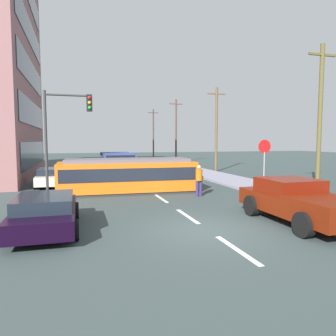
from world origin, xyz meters
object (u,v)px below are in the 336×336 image
streetcar_tram (128,175)px  pickup_truck_parked (298,201)px  utility_pole_far (176,130)px  utility_pole_near (320,116)px  utility_pole_mid (216,128)px  city_bus (117,163)px  parked_sedan_far (68,169)px  utility_pole_distant (153,133)px  parked_sedan_mid (53,177)px  traffic_light_mast (64,125)px  stop_sign (264,154)px  parked_sedan_near (45,212)px  pedestrian_crossing (199,179)px

streetcar_tram → pickup_truck_parked: bearing=-60.2°
utility_pole_far → utility_pole_near: bearing=-89.5°
utility_pole_mid → city_bus: bearing=-175.2°
parked_sedan_far → utility_pole_distant: (13.59, 26.14, 3.74)m
parked_sedan_mid → utility_pole_near: 16.69m
parked_sedan_far → utility_pole_far: size_ratio=0.52×
traffic_light_mast → utility_pole_near: bearing=-7.8°
pickup_truck_parked → utility_pole_distant: utility_pole_distant is taller
stop_sign → utility_pole_distant: utility_pole_distant is taller
utility_pole_mid → utility_pole_distant: size_ratio=0.95×
stop_sign → utility_pole_far: bearing=83.5°
streetcar_tram → utility_pole_distant: utility_pole_distant is taller
city_bus → parked_sedan_near: size_ratio=1.19×
utility_pole_mid → pedestrian_crossing: bearing=-118.4°
city_bus → pedestrian_crossing: city_bus is taller
parked_sedan_far → utility_pole_mid: 14.03m
parked_sedan_far → traffic_light_mast: (0.11, -10.65, 3.11)m
stop_sign → utility_pole_near: 3.84m
parked_sedan_far → utility_pole_far: 19.53m
city_bus → parked_sedan_far: bearing=175.2°
utility_pole_distant → utility_pole_far: bearing=-89.7°
utility_pole_near → pedestrian_crossing: bearing=174.2°
stop_sign → traffic_light_mast: bearing=173.0°
utility_pole_near → utility_pole_distant: (-0.29, 38.67, 0.04)m
parked_sedan_mid → traffic_light_mast: bearing=-79.6°
utility_pole_far → utility_pole_mid: bearing=-90.4°
utility_pole_mid → streetcar_tram: bearing=-135.3°
parked_sedan_mid → utility_pole_distant: size_ratio=0.52×
parked_sedan_near → parked_sedan_far: size_ratio=1.01×
pedestrian_crossing → parked_sedan_far: 13.70m
parked_sedan_mid → utility_pole_distant: (14.41, 31.71, 3.74)m
traffic_light_mast → utility_pole_near: utility_pole_near is taller
parked_sedan_near → utility_pole_far: size_ratio=0.53×
pickup_truck_parked → parked_sedan_far: size_ratio=1.13×
stop_sign → traffic_light_mast: traffic_light_mast is taller
parked_sedan_far → utility_pole_distant: utility_pole_distant is taller
pedestrian_crossing → streetcar_tram: bearing=146.3°
pickup_truck_parked → stop_sign: size_ratio=1.74×
traffic_light_mast → utility_pole_distant: (13.48, 36.79, 0.63)m
utility_pole_distant → utility_pole_mid: bearing=-90.1°
traffic_light_mast → utility_pole_far: (13.55, 24.08, 0.68)m
streetcar_tram → parked_sedan_near: (-3.81, -6.95, -0.38)m
parked_sedan_near → city_bus: bearing=74.9°
streetcar_tram → parked_sedan_mid: size_ratio=1.78×
pedestrian_crossing → pickup_truck_parked: size_ratio=0.33×
pedestrian_crossing → stop_sign: bearing=-2.0°
parked_sedan_near → parked_sedan_mid: 10.92m
city_bus → traffic_light_mast: 11.34m
city_bus → parked_sedan_near: city_bus is taller
parked_sedan_near → utility_pole_mid: 22.21m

